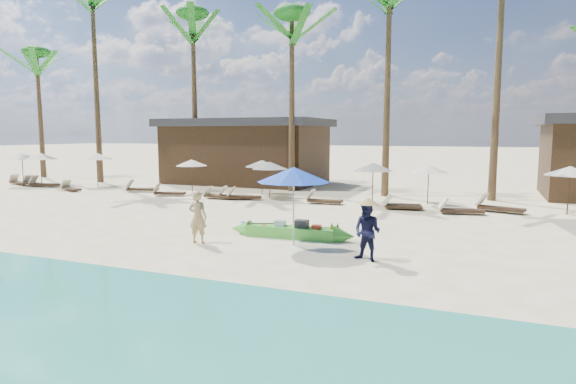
% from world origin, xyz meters
% --- Properties ---
extents(ground, '(240.00, 240.00, 0.00)m').
position_xyz_m(ground, '(0.00, 0.00, 0.00)').
color(ground, '#FDEFBB').
rests_on(ground, ground).
extents(wet_sand_strip, '(240.00, 4.50, 0.01)m').
position_xyz_m(wet_sand_strip, '(0.00, -5.00, 0.00)').
color(wet_sand_strip, tan).
rests_on(wet_sand_strip, ground).
extents(green_canoe, '(4.70, 0.78, 0.60)m').
position_xyz_m(green_canoe, '(1.38, 2.42, 0.20)').
color(green_canoe, green).
rests_on(green_canoe, ground).
extents(tourist, '(0.63, 0.46, 1.60)m').
position_xyz_m(tourist, '(-0.95, 0.64, 0.80)').
color(tourist, tan).
rests_on(tourist, ground).
extents(vendor_green, '(0.90, 0.79, 1.57)m').
position_xyz_m(vendor_green, '(4.31, 0.55, 0.78)').
color(vendor_green, '#131435').
rests_on(vendor_green, ground).
extents(blue_umbrella, '(2.19, 2.19, 2.36)m').
position_xyz_m(blue_umbrella, '(1.86, 1.47, 2.13)').
color(blue_umbrella, '#99999E').
rests_on(blue_umbrella, ground).
extents(resort_parasol_0, '(2.07, 2.07, 2.13)m').
position_xyz_m(resort_parasol_0, '(-20.51, 10.39, 1.92)').
color(resort_parasol_0, '#3A2718').
rests_on(resort_parasol_0, ground).
extents(lounger_0_right, '(1.88, 0.84, 0.61)m').
position_xyz_m(lounger_0_right, '(-21.06, 10.53, 0.21)').
color(lounger_0_right, '#3A2718').
rests_on(lounger_0_right, ground).
extents(resort_parasol_1, '(2.05, 2.05, 2.11)m').
position_xyz_m(resort_parasol_1, '(-19.36, 10.78, 1.91)').
color(resort_parasol_1, '#3A2718').
rests_on(resort_parasol_1, ground).
extents(lounger_1_left, '(1.79, 0.91, 0.58)m').
position_xyz_m(lounger_1_left, '(-19.83, 10.55, 0.20)').
color(lounger_1_left, '#3A2718').
rests_on(lounger_1_left, ground).
extents(lounger_1_right, '(1.95, 0.92, 0.64)m').
position_xyz_m(lounger_1_right, '(-18.66, 10.25, 0.21)').
color(lounger_1_right, '#3A2718').
rests_on(lounger_1_right, ground).
extents(resort_parasol_2, '(2.07, 2.07, 2.13)m').
position_xyz_m(resort_parasol_2, '(-15.69, 11.83, 1.92)').
color(resort_parasol_2, '#3A2718').
rests_on(resort_parasol_2, ground).
extents(lounger_2_left, '(1.71, 1.02, 0.56)m').
position_xyz_m(lounger_2_left, '(-15.31, 9.28, 0.19)').
color(lounger_2_left, '#3A2718').
rests_on(lounger_2_left, ground).
extents(resort_parasol_3, '(1.82, 1.82, 1.87)m').
position_xyz_m(resort_parasol_3, '(-8.38, 11.49, 1.69)').
color(resort_parasol_3, '#3A2718').
rests_on(resort_parasol_3, ground).
extents(lounger_3_left, '(1.91, 1.15, 0.62)m').
position_xyz_m(lounger_3_left, '(-11.23, 10.49, 0.21)').
color(lounger_3_left, '#3A2718').
rests_on(lounger_3_left, ground).
extents(lounger_3_right, '(1.79, 1.08, 0.58)m').
position_xyz_m(lounger_3_right, '(-8.70, 9.62, 0.19)').
color(lounger_3_right, '#3A2718').
rests_on(lounger_3_right, ground).
extents(resort_parasol_4, '(1.86, 1.86, 1.91)m').
position_xyz_m(resort_parasol_4, '(-4.14, 11.88, 1.72)').
color(resort_parasol_4, '#3A2718').
rests_on(resort_parasol_4, ground).
extents(lounger_4_left, '(1.64, 0.58, 0.55)m').
position_xyz_m(lounger_4_left, '(-5.61, 9.59, 0.18)').
color(lounger_4_left, '#3A2718').
rests_on(lounger_4_left, ground).
extents(lounger_4_right, '(1.77, 0.85, 0.58)m').
position_xyz_m(lounger_4_right, '(-4.80, 9.88, 0.19)').
color(lounger_4_right, '#3A2718').
rests_on(lounger_4_right, ground).
extents(resort_parasol_5, '(1.85, 1.85, 1.91)m').
position_xyz_m(resort_parasol_5, '(-3.11, 10.64, 1.72)').
color(resort_parasol_5, '#3A2718').
rests_on(resort_parasol_5, ground).
extents(lounger_5_left, '(1.79, 0.98, 0.58)m').
position_xyz_m(lounger_5_left, '(-4.23, 9.78, 0.19)').
color(lounger_5_left, '#3A2718').
rests_on(lounger_5_left, ground).
extents(resort_parasol_6, '(1.92, 1.92, 1.98)m').
position_xyz_m(resort_parasol_6, '(2.21, 10.67, 1.78)').
color(resort_parasol_6, '#3A2718').
rests_on(resort_parasol_6, ground).
extents(lounger_6_left, '(1.77, 0.61, 0.59)m').
position_xyz_m(lounger_6_left, '(-0.04, 9.98, 0.20)').
color(lounger_6_left, '#3A2718').
rests_on(lounger_6_left, ground).
extents(lounger_6_right, '(1.75, 0.85, 0.57)m').
position_xyz_m(lounger_6_right, '(3.61, 9.94, 0.19)').
color(lounger_6_right, '#3A2718').
rests_on(lounger_6_right, ground).
extents(resort_parasol_7, '(1.82, 1.82, 1.87)m').
position_xyz_m(resort_parasol_7, '(4.62, 11.79, 1.69)').
color(resort_parasol_7, '#3A2718').
rests_on(resort_parasol_7, ground).
extents(lounger_7_left, '(1.69, 0.72, 0.56)m').
position_xyz_m(lounger_7_left, '(3.75, 9.55, 0.19)').
color(lounger_7_left, '#3A2718').
rests_on(lounger_7_left, ground).
extents(lounger_7_right, '(1.89, 0.94, 0.62)m').
position_xyz_m(lounger_7_right, '(6.14, 9.31, 0.21)').
color(lounger_7_right, '#3A2718').
rests_on(lounger_7_right, ground).
extents(resort_parasol_8, '(1.96, 1.96, 2.02)m').
position_xyz_m(resort_parasol_8, '(10.31, 10.89, 1.82)').
color(resort_parasol_8, '#3A2718').
rests_on(resort_parasol_8, ground).
extents(lounger_8_left, '(2.03, 1.13, 0.66)m').
position_xyz_m(lounger_8_left, '(7.67, 10.49, 0.22)').
color(lounger_8_left, '#3A2718').
rests_on(lounger_8_left, ground).
extents(palm_0, '(2.08, 2.08, 9.90)m').
position_xyz_m(palm_0, '(-24.62, 15.48, 8.11)').
color(palm_0, brown).
rests_on(palm_0, ground).
extents(palm_1, '(2.08, 2.08, 13.60)m').
position_xyz_m(palm_1, '(-17.59, 14.06, 10.82)').
color(palm_1, brown).
rests_on(palm_1, ground).
extents(palm_2, '(2.08, 2.08, 11.33)m').
position_xyz_m(palm_2, '(-10.45, 15.08, 9.18)').
color(palm_2, brown).
rests_on(palm_2, ground).
extents(palm_3, '(2.08, 2.08, 10.52)m').
position_xyz_m(palm_3, '(-3.36, 14.27, 8.58)').
color(palm_3, brown).
rests_on(palm_3, ground).
extents(palm_4, '(2.08, 2.08, 11.70)m').
position_xyz_m(palm_4, '(2.15, 14.01, 9.45)').
color(palm_4, brown).
rests_on(palm_4, ground).
extents(pavilion_west, '(10.80, 6.60, 4.30)m').
position_xyz_m(pavilion_west, '(-8.00, 17.50, 2.19)').
color(pavilion_west, '#3A2718').
rests_on(pavilion_west, ground).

